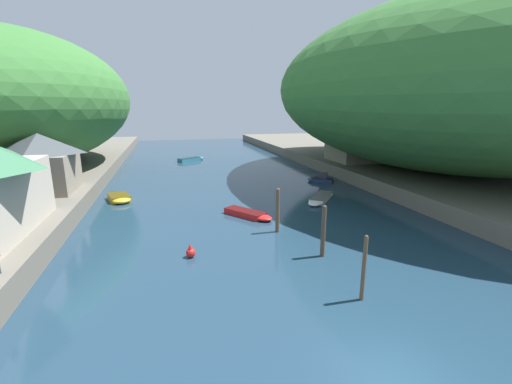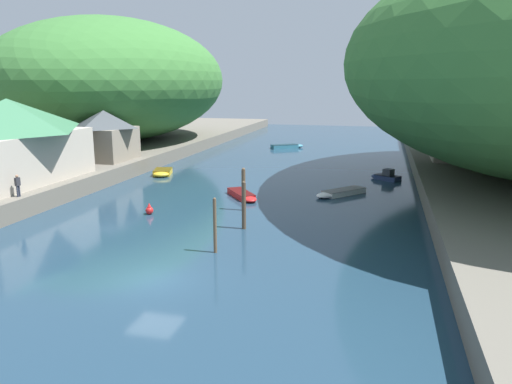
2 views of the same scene
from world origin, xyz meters
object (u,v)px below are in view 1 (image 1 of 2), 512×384
Objects in this scene: boat_cabin_cruiser at (320,199)px; boat_moored_right at (250,214)px; boathouse_shed at (41,162)px; boat_white_cruiser at (192,159)px; boat_far_right_bank at (320,179)px; right_bank_cottage at (356,146)px; channel_buoy_near at (191,252)px; boat_far_upstream at (120,198)px.

boat_moored_right is at bearing 61.81° from boat_cabin_cruiser.
boathouse_shed is 20.00m from boat_moored_right.
boat_white_cruiser reaches higher than boat_cabin_cruiser.
boat_moored_right is (-12.11, -11.78, -0.12)m from boat_far_right_bank.
boat_white_cruiser reaches higher than boat_moored_right.
boat_white_cruiser is at bearing -121.99° from boat_moored_right.
right_bank_cottage reaches higher than boat_white_cruiser.
channel_buoy_near is (-13.65, -10.21, 0.11)m from boat_cabin_cruiser.
boat_moored_right is (17.97, -7.76, -4.14)m from boathouse_shed.
channel_buoy_near reaches higher than boat_cabin_cruiser.
right_bank_cottage is at bearing 43.52° from channel_buoy_near.
boat_cabin_cruiser is at bearing 148.34° from boat_far_upstream.
boat_far_right_bank reaches higher than boat_cabin_cruiser.
boat_moored_right is (-20.31, -17.58, -3.55)m from right_bank_cottage.
boat_far_upstream is at bearing -163.88° from right_bank_cottage.
right_bank_cottage is 33.38m from boat_far_upstream.
boathouse_shed is at bearing -59.29° from boat_moored_right.
boat_moored_right is 0.93× the size of boat_white_cruiser.
boathouse_shed reaches higher than boat_white_cruiser.
boat_moored_right is 8.99m from channel_buoy_near.
boathouse_shed is 26.74m from boat_cabin_cruiser.
right_bank_cottage is 28.22m from boat_white_cruiser.
boat_white_cruiser is at bearing -126.69° from boat_far_upstream.
right_bank_cottage reaches higher than boat_far_right_bank.
right_bank_cottage is at bearing 14.39° from boathouse_shed.
right_bank_cottage reaches higher than boat_far_upstream.
channel_buoy_near is at bearing -50.09° from boathouse_shed.
boat_far_upstream reaches higher than boat_moored_right.
boat_cabin_cruiser is at bearing 36.80° from channel_buoy_near.
boat_white_cruiser is at bearing 67.19° from boat_far_right_bank.
channel_buoy_near is (-25.91, -24.61, -3.44)m from right_bank_cottage.
boat_cabin_cruiser is (26.02, -4.57, -4.15)m from boathouse_shed.
boat_moored_right is 34.11m from boat_white_cruiser.
boat_white_cruiser is (-22.66, 16.45, -3.50)m from right_bank_cottage.
boat_far_right_bank reaches higher than channel_buoy_near.
boat_far_right_bank is 9.50m from boat_cabin_cruiser.
boathouse_shed is 30.84m from boat_white_cruiser.
boat_white_cruiser is at bearing 144.02° from right_bank_cottage.
boat_far_upstream is 4.36× the size of channel_buoy_near.
boat_far_upstream reaches higher than boat_white_cruiser.
boat_far_upstream is 20.30m from boat_cabin_cruiser.
boat_far_right_bank reaches higher than boat_white_cruiser.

